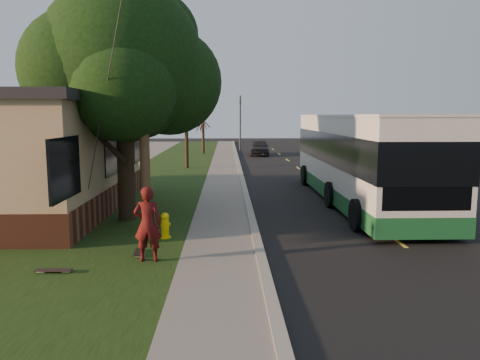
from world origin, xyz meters
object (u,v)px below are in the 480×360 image
Objects in this scene: utility_pole at (142,78)px; fire_hydrant at (165,226)px; skateboarder at (148,224)px; skateboard_main at (138,252)px; skateboard_spare at (53,270)px; traffic_signal at (240,119)px; leafy_tree at (124,65)px; bare_tree_near at (187,137)px; distant_car at (259,147)px; transit_bus at (359,156)px; dumpster at (36,203)px; bare_tree_far at (203,132)px.

fire_hydrant is at bearing -54.62° from utility_pole.
skateboarder is 2.42× the size of skateboard_main.
skateboard_spare is at bearing 23.46° from skateboarder.
fire_hydrant is at bearing -95.21° from traffic_signal.
leafy_tree is 1.81× the size of bare_tree_near.
traffic_signal is at bearing 110.11° from distant_car.
transit_bus is 7.27× the size of skateboarder.
skateboarder is at bearing 22.32° from skateboard_spare.
utility_pole reaches higher than distant_car.
dumpster reaches higher than fire_hydrant.
utility_pole is at bearing 95.12° from skateboard_main.
transit_bus is (8.72, 3.08, -3.26)m from leafy_tree.
traffic_signal is at bearing 84.26° from skateboard_main.
distant_car is at bearing 62.13° from bare_tree_near.
utility_pole reaches higher than skateboard_main.
fire_hydrant reaches higher than skateboard_spare.
bare_tree_far is (0.50, 12.00, -0.15)m from bare_tree_near.
skateboarder is at bearing -89.51° from bare_tree_far.
skateboard_spare is at bearing -95.44° from leafy_tree.
skateboarder reaches higher than fire_hydrant.
skateboard_spare is at bearing -140.20° from skateboard_main.
bare_tree_far is (1.17, 27.35, -3.16)m from leafy_tree.
leafy_tree is 9.65× the size of skateboard_spare.
skateboarder reaches higher than skateboard_main.
skateboarder is 2.25× the size of skateboard_spare.
leafy_tree is 4.29× the size of skateboarder.
leafy_tree is 9.81m from transit_bus.
skateboarder is (0.77, -20.12, -1.17)m from bare_tree_near.
traffic_signal is 1.31× the size of distant_car.
skateboard_spare is at bearing -125.64° from fire_hydrant.
skateboarder is (0.58, -3.11, -3.65)m from utility_pole.
distant_car reaches higher than dumpster.
bare_tree_near is at bearing 90.66° from utility_pole.
traffic_signal is 37.42m from skateboard_spare.
transit_bus is at bearing -72.72° from bare_tree_far.
traffic_signal reaches higher than skateboarder.
traffic_signal reaches higher than fire_hydrant.
bare_tree_near reaches higher than dumpster.
traffic_signal is at bearing 83.42° from utility_pole.
utility_pole is at bearing -90.60° from bare_tree_far.
utility_pole is at bearing -96.58° from traffic_signal.
skateboarder reaches higher than dumpster.
traffic_signal is at bearing 84.79° from fire_hydrant.
bare_tree_near is 12.01m from bare_tree_far.
utility_pole is 12.08× the size of skateboard_main.
transit_bus is (8.05, -12.27, -0.25)m from bare_tree_near.
bare_tree_near is at bearing -92.39° from bare_tree_far.
bare_tree_far reaches higher than dumpster.
leafy_tree is at bearing -92.45° from bare_tree_far.
bare_tree_far is at bearing -131.19° from traffic_signal.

